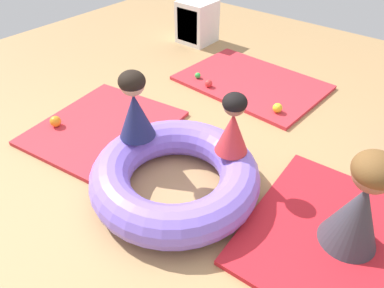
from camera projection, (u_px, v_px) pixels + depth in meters
ground_plane at (191, 184)px, 2.80m from camera, size 8.00×8.00×0.00m
gym_mat_near_right at (251, 83)px, 4.07m from camera, size 1.59×1.17×0.04m
gym_mat_far_left at (104, 128)px, 3.37m from camera, size 1.28×1.39×0.04m
gym_mat_near_left at (345, 242)px, 2.35m from camera, size 1.30×1.34×0.04m
inflatable_cushion at (175, 176)px, 2.66m from camera, size 1.26×1.26×0.30m
child_in_red at (233, 124)px, 2.52m from camera, size 0.29×0.29×0.48m
child_in_navy at (135, 106)px, 2.65m from camera, size 0.32×0.32×0.55m
adult_seated at (362, 203)px, 2.12m from camera, size 0.49×0.49×0.72m
play_ball_green at (198, 75)px, 4.09m from camera, size 0.07×0.07×0.07m
play_ball_yellow at (277, 108)px, 3.52m from camera, size 0.10×0.10×0.10m
play_ball_orange at (55, 121)px, 3.32m from camera, size 0.10×0.10×0.10m
play_ball_red at (209, 83)px, 3.92m from camera, size 0.08×0.08×0.08m
storage_cube at (196, 22)px, 4.88m from camera, size 0.44×0.44×0.56m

